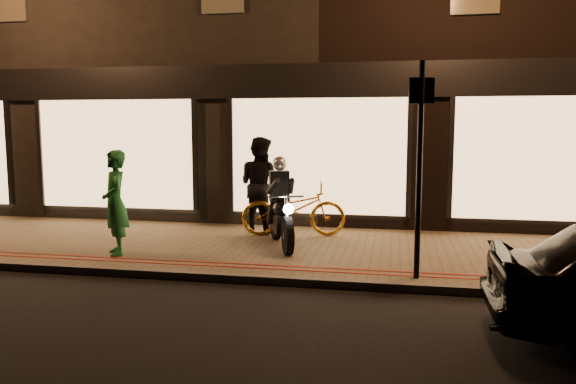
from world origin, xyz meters
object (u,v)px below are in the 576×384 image
(motorcycle, at_px, (281,212))
(person_green, at_px, (115,203))
(sign_post, at_px, (420,159))
(bicycle_gold, at_px, (293,209))

(motorcycle, distance_m, person_green, 2.81)
(sign_post, bearing_deg, person_green, 173.75)
(sign_post, height_order, person_green, sign_post)
(sign_post, height_order, bicycle_gold, sign_post)
(motorcycle, xyz_separation_m, sign_post, (2.30, -1.68, 1.06))
(sign_post, relative_size, bicycle_gold, 1.50)
(sign_post, xyz_separation_m, bicycle_gold, (-2.25, 2.64, -1.15))
(motorcycle, bearing_deg, sign_post, -57.25)
(bicycle_gold, distance_m, person_green, 3.36)
(person_green, bearing_deg, bicycle_gold, 93.53)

